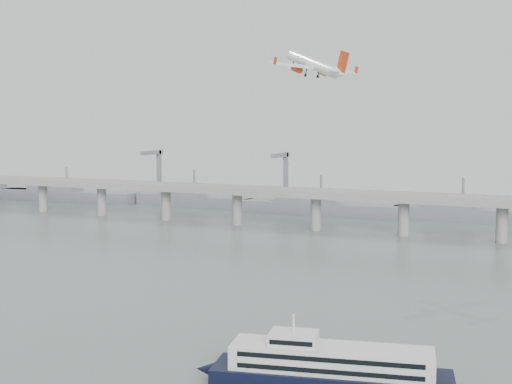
% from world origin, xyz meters
% --- Properties ---
extents(ground, '(900.00, 900.00, 0.00)m').
position_xyz_m(ground, '(0.00, 0.00, 0.00)').
color(ground, slate).
rests_on(ground, ground).
extents(bridge, '(800.00, 22.00, 23.90)m').
position_xyz_m(bridge, '(-1.15, 200.00, 17.65)').
color(bridge, gray).
rests_on(bridge, ground).
extents(distant_fleet, '(453.00, 60.90, 40.00)m').
position_xyz_m(distant_fleet, '(-155.36, 265.08, 6.22)').
color(distant_fleet, slate).
rests_on(distant_fleet, ground).
extents(ferry, '(88.44, 29.88, 16.86)m').
position_xyz_m(ferry, '(53.73, -20.03, 4.57)').
color(ferry, black).
rests_on(ferry, ground).
extents(airliner, '(37.32, 35.83, 15.68)m').
position_xyz_m(airliner, '(7.14, 93.74, 83.16)').
color(airliner, white).
rests_on(airliner, ground).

